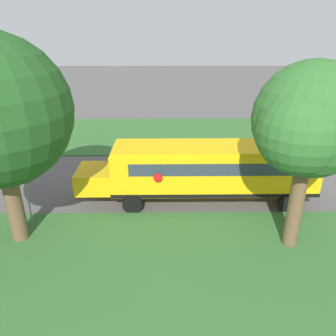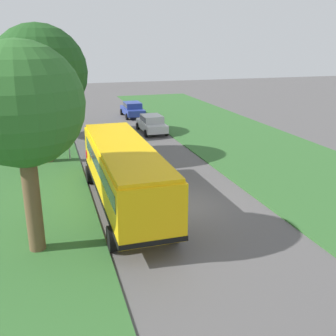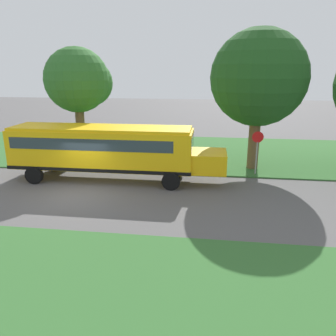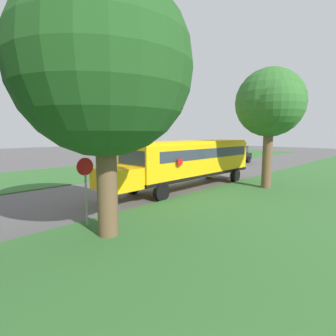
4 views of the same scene
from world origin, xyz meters
name	(u,v)px [view 2 (image 2 of 4)]	position (x,y,z in m)	size (l,w,h in m)	color
ground_plane	(180,207)	(0.00, 0.00, 0.00)	(120.00, 120.00, 0.00)	#565454
grass_far_side	(335,187)	(9.00, 0.00, 0.04)	(10.00, 80.00, 0.07)	#33662D
school_bus	(123,169)	(-2.59, 0.81, 1.92)	(2.84, 12.42, 3.16)	yellow
car_silver_nearest	(152,123)	(2.80, 15.98, 0.88)	(2.02, 4.40, 1.56)	#B7B7BC
car_blue_middle	(133,109)	(2.80, 23.88, 0.88)	(2.02, 4.40, 1.56)	#283D93
oak_tree_beside_bus	(16,107)	(-6.78, -2.17, 5.51)	(4.46, 4.39, 7.79)	brown
oak_tree_roadside_mid	(39,72)	(-6.03, 9.55, 5.81)	(5.91, 5.91, 8.76)	brown
oak_tree_far_end	(42,70)	(-5.91, 17.06, 5.42)	(6.19, 6.19, 8.52)	#4C3826
stop_sign	(68,135)	(-4.60, 9.57, 1.74)	(0.08, 0.68, 2.74)	gray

